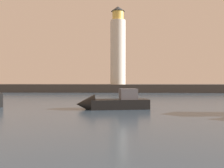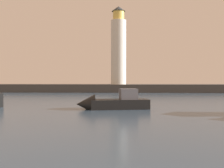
% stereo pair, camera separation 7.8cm
% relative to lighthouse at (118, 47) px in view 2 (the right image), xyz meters
% --- Properties ---
extents(ground_plane, '(220.00, 220.00, 0.00)m').
position_rel_lighthouse_xyz_m(ground_plane, '(0.72, -25.42, -9.46)').
color(ground_plane, '#384C60').
extents(breakwater, '(72.65, 5.89, 1.64)m').
position_rel_lighthouse_xyz_m(breakwater, '(0.72, 0.00, -8.64)').
color(breakwater, '#423F3D').
rests_on(breakwater, ground_plane).
extents(lighthouse, '(3.20, 3.20, 16.52)m').
position_rel_lighthouse_xyz_m(lighthouse, '(0.00, 0.00, 0.00)').
color(lighthouse, silver).
rests_on(lighthouse, breakwater).
extents(motorboat_3, '(6.65, 2.85, 2.20)m').
position_rel_lighthouse_xyz_m(motorboat_3, '(-0.44, -30.31, -8.90)').
color(motorboat_3, black).
rests_on(motorboat_3, ground_plane).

